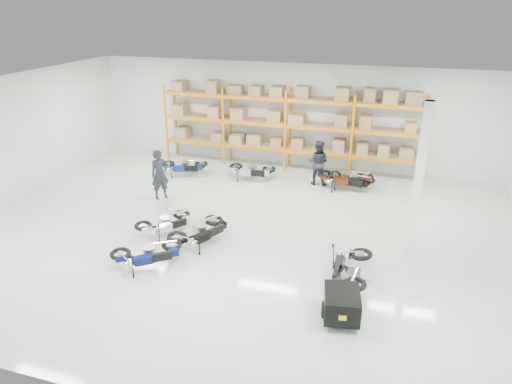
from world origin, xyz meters
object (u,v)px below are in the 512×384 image
(trailer, at_px, (342,304))
(moto_back_a, at_px, (184,164))
(moto_touring_right, at_px, (350,264))
(person_back, at_px, (318,163))
(moto_silver_left, at_px, (165,220))
(moto_black_far_left, at_px, (201,228))
(moto_back_c, at_px, (350,177))
(moto_back_d, at_px, (346,175))
(moto_blue_centre, at_px, (147,250))
(moto_back_b, at_px, (251,167))
(person_left, at_px, (160,174))

(trailer, bearing_deg, moto_back_a, 125.27)
(moto_touring_right, bearing_deg, person_back, 108.34)
(moto_silver_left, xyz_separation_m, moto_black_far_left, (1.34, -0.28, 0.05))
(moto_back_c, bearing_deg, moto_silver_left, 147.15)
(moto_back_d, relative_size, person_back, 1.03)
(moto_silver_left, relative_size, moto_back_a, 0.96)
(moto_black_far_left, relative_size, trailer, 1.02)
(moto_blue_centre, height_order, person_back, person_back)
(trailer, xyz_separation_m, moto_back_d, (-0.86, 8.15, 0.16))
(moto_blue_centre, xyz_separation_m, moto_back_a, (-2.15, 6.94, -0.01))
(moto_back_b, distance_m, moto_back_c, 4.04)
(moto_touring_right, distance_m, moto_back_b, 7.99)
(moto_silver_left, xyz_separation_m, person_left, (-1.51, 2.55, 0.45))
(moto_silver_left, distance_m, moto_back_d, 7.47)
(moto_back_d, bearing_deg, moto_silver_left, 127.41)
(person_back, bearing_deg, moto_back_c, 178.50)
(moto_back_c, bearing_deg, moto_blue_centre, 157.65)
(moto_black_far_left, bearing_deg, trailer, 177.20)
(moto_silver_left, height_order, moto_back_a, moto_back_a)
(moto_back_a, bearing_deg, moto_back_c, -103.00)
(moto_back_b, distance_m, person_back, 2.77)
(moto_blue_centre, distance_m, moto_back_c, 8.85)
(moto_silver_left, xyz_separation_m, moto_back_a, (-1.72, 5.04, 0.02))
(moto_back_b, bearing_deg, moto_touring_right, -146.79)
(moto_silver_left, xyz_separation_m, trailer, (5.91, -2.64, -0.07))
(moto_back_c, height_order, person_left, person_left)
(moto_back_a, bearing_deg, moto_black_far_left, -167.22)
(moto_back_d, relative_size, person_left, 1.00)
(moto_touring_right, height_order, trailer, moto_touring_right)
(moto_touring_right, xyz_separation_m, moto_back_b, (-4.74, 6.43, -0.03))
(moto_back_a, bearing_deg, moto_back_b, -100.27)
(moto_touring_right, relative_size, trailer, 1.03)
(moto_back_b, bearing_deg, moto_silver_left, 164.61)
(moto_back_a, height_order, moto_back_c, moto_back_a)
(moto_blue_centre, bearing_deg, moto_silver_left, -25.23)
(moto_silver_left, xyz_separation_m, moto_back_b, (1.17, 5.39, 0.03))
(moto_blue_centre, bearing_deg, trailer, -135.55)
(moto_back_b, distance_m, moto_back_d, 3.88)
(moto_touring_right, distance_m, moto_back_d, 6.60)
(person_back, bearing_deg, moto_black_far_left, 71.01)
(moto_blue_centre, relative_size, moto_back_d, 0.91)
(moto_blue_centre, xyz_separation_m, moto_black_far_left, (0.91, 1.62, 0.02))
(moto_back_a, relative_size, person_left, 0.89)
(moto_back_c, bearing_deg, person_left, 124.35)
(moto_back_b, bearing_deg, moto_blue_centre, 171.03)
(person_left, bearing_deg, moto_back_a, 46.22)
(moto_back_d, bearing_deg, moto_back_c, -87.62)
(moto_touring_right, bearing_deg, moto_black_far_left, 172.12)
(moto_blue_centre, xyz_separation_m, moto_back_c, (4.78, 7.44, -0.03))
(moto_black_far_left, relative_size, person_left, 0.95)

